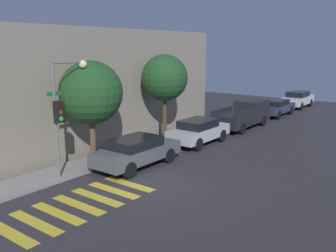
{
  "coord_description": "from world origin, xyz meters",
  "views": [
    {
      "loc": [
        -11.29,
        -9.61,
        5.67
      ],
      "look_at": [
        3.95,
        2.1,
        1.6
      ],
      "focal_mm": 40.0,
      "sensor_mm": 36.0,
      "label": 1
    }
  ],
  "objects_px": {
    "sedan_far_end": "(275,107)",
    "tree_midblock": "(165,78)",
    "pickup_truck": "(244,114)",
    "traffic_light_pole": "(63,102)",
    "tree_near_corner": "(91,93)",
    "sedan_near_corner": "(137,151)",
    "sedan_tail_of_row": "(298,99)",
    "sedan_middle": "(199,131)"
  },
  "relations": [
    {
      "from": "sedan_far_end",
      "to": "tree_midblock",
      "type": "xyz_separation_m",
      "value": [
        -12.69,
        1.83,
        3.13
      ]
    },
    {
      "from": "pickup_truck",
      "to": "traffic_light_pole",
      "type": "bearing_deg",
      "value": 174.99
    },
    {
      "from": "traffic_light_pole",
      "to": "tree_near_corner",
      "type": "relative_size",
      "value": 1.02
    },
    {
      "from": "sedan_near_corner",
      "to": "tree_midblock",
      "type": "bearing_deg",
      "value": 22.05
    },
    {
      "from": "pickup_truck",
      "to": "sedan_tail_of_row",
      "type": "distance_m",
      "value": 11.34
    },
    {
      "from": "traffic_light_pole",
      "to": "sedan_tail_of_row",
      "type": "bearing_deg",
      "value": -2.81
    },
    {
      "from": "pickup_truck",
      "to": "sedan_tail_of_row",
      "type": "relative_size",
      "value": 1.25
    },
    {
      "from": "sedan_tail_of_row",
      "to": "pickup_truck",
      "type": "bearing_deg",
      "value": -180.0
    },
    {
      "from": "sedan_middle",
      "to": "tree_near_corner",
      "type": "distance_m",
      "value": 7.33
    },
    {
      "from": "sedan_tail_of_row",
      "to": "sedan_far_end",
      "type": "bearing_deg",
      "value": 180.0
    },
    {
      "from": "pickup_truck",
      "to": "sedan_middle",
      "type": "bearing_deg",
      "value": 180.0
    },
    {
      "from": "sedan_near_corner",
      "to": "sedan_middle",
      "type": "distance_m",
      "value": 5.45
    },
    {
      "from": "pickup_truck",
      "to": "tree_midblock",
      "type": "height_order",
      "value": "tree_midblock"
    },
    {
      "from": "traffic_light_pole",
      "to": "tree_near_corner",
      "type": "height_order",
      "value": "traffic_light_pole"
    },
    {
      "from": "tree_near_corner",
      "to": "sedan_tail_of_row",
      "type": "bearing_deg",
      "value": -4.4
    },
    {
      "from": "sedan_far_end",
      "to": "tree_near_corner",
      "type": "xyz_separation_m",
      "value": [
        -18.31,
        1.83,
        2.8
      ]
    },
    {
      "from": "sedan_middle",
      "to": "tree_near_corner",
      "type": "relative_size",
      "value": 0.85
    },
    {
      "from": "sedan_middle",
      "to": "sedan_far_end",
      "type": "xyz_separation_m",
      "value": [
        11.76,
        0.0,
        -0.05
      ]
    },
    {
      "from": "sedan_far_end",
      "to": "tree_midblock",
      "type": "distance_m",
      "value": 13.2
    },
    {
      "from": "traffic_light_pole",
      "to": "tree_midblock",
      "type": "height_order",
      "value": "tree_midblock"
    },
    {
      "from": "pickup_truck",
      "to": "tree_near_corner",
      "type": "distance_m",
      "value": 12.87
    },
    {
      "from": "sedan_near_corner",
      "to": "sedan_middle",
      "type": "xyz_separation_m",
      "value": [
        5.45,
        0.0,
        0.01
      ]
    },
    {
      "from": "sedan_middle",
      "to": "tree_midblock",
      "type": "distance_m",
      "value": 3.7
    },
    {
      "from": "traffic_light_pole",
      "to": "tree_midblock",
      "type": "relative_size",
      "value": 0.98
    },
    {
      "from": "tree_near_corner",
      "to": "pickup_truck",
      "type": "bearing_deg",
      "value": -8.36
    },
    {
      "from": "pickup_truck",
      "to": "sedan_tail_of_row",
      "type": "xyz_separation_m",
      "value": [
        11.34,
        0.0,
        -0.13
      ]
    },
    {
      "from": "sedan_near_corner",
      "to": "tree_near_corner",
      "type": "xyz_separation_m",
      "value": [
        -1.09,
        1.83,
        2.76
      ]
    },
    {
      "from": "sedan_far_end",
      "to": "tree_midblock",
      "type": "height_order",
      "value": "tree_midblock"
    },
    {
      "from": "sedan_middle",
      "to": "pickup_truck",
      "type": "relative_size",
      "value": 0.78
    },
    {
      "from": "sedan_near_corner",
      "to": "pickup_truck",
      "type": "bearing_deg",
      "value": -0.0
    },
    {
      "from": "pickup_truck",
      "to": "sedan_far_end",
      "type": "distance_m",
      "value": 5.84
    },
    {
      "from": "sedan_near_corner",
      "to": "sedan_tail_of_row",
      "type": "bearing_deg",
      "value": 0.0
    },
    {
      "from": "traffic_light_pole",
      "to": "sedan_near_corner",
      "type": "relative_size",
      "value": 1.12
    },
    {
      "from": "sedan_near_corner",
      "to": "pickup_truck",
      "type": "xyz_separation_m",
      "value": [
        11.38,
        -0.0,
        0.17
      ]
    },
    {
      "from": "sedan_middle",
      "to": "tree_midblock",
      "type": "height_order",
      "value": "tree_midblock"
    },
    {
      "from": "traffic_light_pole",
      "to": "pickup_truck",
      "type": "relative_size",
      "value": 0.94
    },
    {
      "from": "sedan_near_corner",
      "to": "sedan_tail_of_row",
      "type": "relative_size",
      "value": 1.05
    },
    {
      "from": "sedan_far_end",
      "to": "tree_near_corner",
      "type": "height_order",
      "value": "tree_near_corner"
    },
    {
      "from": "traffic_light_pole",
      "to": "sedan_middle",
      "type": "bearing_deg",
      "value": -8.44
    },
    {
      "from": "sedan_near_corner",
      "to": "tree_midblock",
      "type": "relative_size",
      "value": 0.88
    },
    {
      "from": "sedan_tail_of_row",
      "to": "tree_midblock",
      "type": "relative_size",
      "value": 0.84
    },
    {
      "from": "sedan_tail_of_row",
      "to": "tree_midblock",
      "type": "distance_m",
      "value": 18.54
    }
  ]
}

